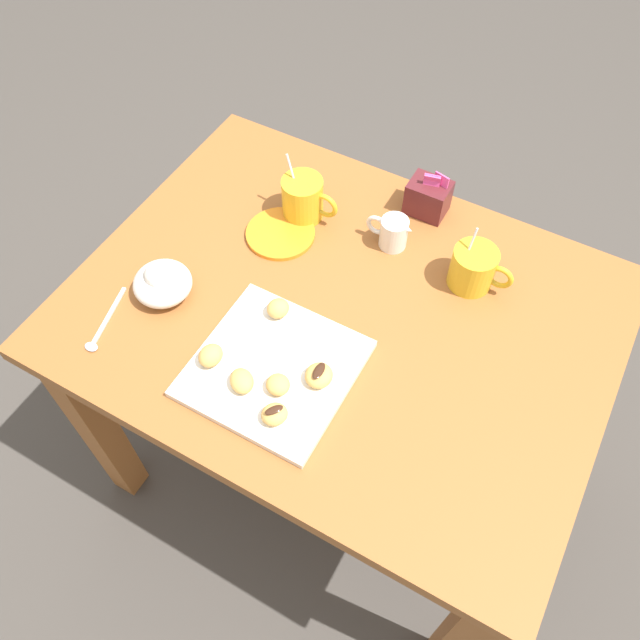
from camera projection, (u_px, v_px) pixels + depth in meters
The scene contains 18 objects.
ground_plane at pixel (334, 456), 1.92m from camera, with size 8.00×8.00×0.00m, color #423D38.
dining_table at pixel (339, 344), 1.41m from camera, with size 1.08×0.82×0.75m.
pastry_plate_square at pixel (274, 368), 1.22m from camera, with size 0.29×0.29×0.02m, color silver.
coffee_mug_mustard_left at pixel (304, 198), 1.41m from camera, with size 0.13×0.09×0.15m.
coffee_mug_mustard_right at pixel (474, 267), 1.31m from camera, with size 0.13×0.09×0.14m.
cream_pitcher_white at pixel (393, 231), 1.38m from camera, with size 0.10×0.06×0.07m.
sugar_caddy at pixel (428, 197), 1.43m from camera, with size 0.09×0.07×0.11m.
ice_cream_bowl at pixel (162, 282), 1.30m from camera, with size 0.12×0.12×0.09m.
saucer_orange_left at pixel (280, 234), 1.42m from camera, with size 0.15×0.15×0.01m, color orange.
loose_spoon_near_saucer at pixel (102, 327), 1.28m from camera, with size 0.05×0.16×0.01m.
beignet_0 at pixel (278, 308), 1.27m from camera, with size 0.04×0.05×0.04m, color #DBA351.
beignet_1 at pixel (278, 385), 1.17m from camera, with size 0.05×0.04×0.03m, color #DBA351.
beignet_2 at pixel (242, 381), 1.18m from camera, with size 0.05×0.04×0.03m, color #DBA351.
beignet_3 at pixel (211, 355), 1.20m from camera, with size 0.04×0.05×0.04m, color #DBA351.
beignet_4 at pixel (275, 414), 1.14m from camera, with size 0.05×0.04×0.03m, color #DBA351.
chocolate_drizzle_4 at pixel (274, 410), 1.12m from camera, with size 0.03×0.02×0.01m, color #381E11.
beignet_5 at pixel (319, 375), 1.18m from camera, with size 0.05×0.05×0.03m, color #DBA351.
chocolate_drizzle_5 at pixel (319, 371), 1.17m from camera, with size 0.04×0.02×0.01m, color #381E11.
Camera 1 is at (0.34, -0.69, 1.80)m, focal length 36.20 mm.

